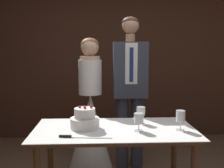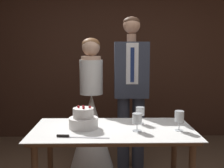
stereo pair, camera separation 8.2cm
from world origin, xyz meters
name	(u,v)px [view 2 (the right image)]	position (x,y,z in m)	size (l,w,h in m)	color
wall_back	(112,60)	(0.00, 2.38, 1.30)	(4.56, 0.12, 2.60)	#472B1E
cake_table	(113,138)	(-0.04, 0.10, 0.68)	(1.43, 0.78, 0.77)	brown
tiered_cake	(83,120)	(-0.30, 0.13, 0.85)	(0.26, 0.26, 0.20)	white
cake_knife	(73,136)	(-0.37, -0.14, 0.78)	(0.43, 0.07, 0.02)	silver
wine_glass_near	(137,119)	(0.17, 0.03, 0.87)	(0.08, 0.08, 0.16)	silver
wine_glass_middle	(179,117)	(0.54, 0.04, 0.89)	(0.08, 0.08, 0.17)	silver
wine_glass_far	(140,112)	(0.22, 0.28, 0.88)	(0.08, 0.08, 0.16)	silver
bride	(92,121)	(-0.28, 1.05, 0.60)	(0.54, 0.54, 1.61)	white
groom	(131,86)	(0.21, 1.05, 1.03)	(0.41, 0.25, 1.86)	#333847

